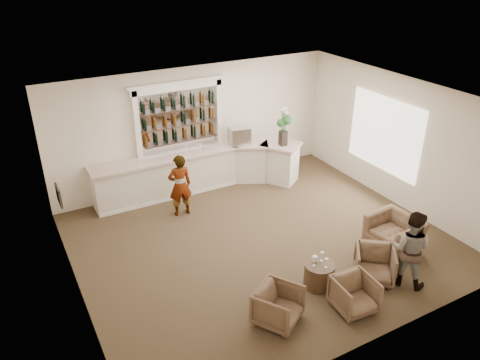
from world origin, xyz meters
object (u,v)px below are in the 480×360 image
armchair_center (354,295)px  armchair_far (394,232)px  bar_counter (200,170)px  flower_vase (284,124)px  sommelier (180,185)px  espresso_machine (239,135)px  armchair_right (374,264)px  guest (410,249)px  armchair_left (278,306)px  cocktail_table (319,275)px

armchair_center → armchair_far: armchair_far is taller
bar_counter → flower_vase: 2.60m
sommelier → armchair_far: sommelier is taller
espresso_machine → armchair_right: bearing=-78.3°
guest → armchair_right: bearing=18.5°
guest → armchair_center: guest is taller
bar_counter → flower_vase: bearing=-17.7°
armchair_left → armchair_center: (1.40, -0.41, -0.02)m
armchair_center → armchair_left: bearing=168.0°
sommelier → armchair_far: bearing=140.1°
bar_counter → armchair_far: bearing=-59.9°
bar_counter → armchair_center: 5.75m
cocktail_table → espresso_machine: 5.04m
armchair_center → flower_vase: flower_vase is taller
guest → espresso_machine: espresso_machine is taller
sommelier → armchair_center: sommelier is taller
espresso_machine → armchair_far: bearing=-63.2°
armchair_far → cocktail_table: bearing=-87.4°
armchair_center → espresso_machine: bearing=87.3°
bar_counter → armchair_center: (0.50, -5.73, -0.24)m
armchair_far → espresso_machine: bearing=-167.1°
guest → armchair_center: size_ratio=2.20×
guest → armchair_right: size_ratio=2.09×
armchair_center → armchair_right: bearing=31.8°
flower_vase → espresso_machine: bearing=146.5°
guest → espresso_machine: 5.66m
armchair_center → armchair_far: bearing=32.5°
armchair_right → flower_vase: 4.81m
armchair_center → espresso_machine: size_ratio=1.34×
cocktail_table → armchair_far: (2.31, 0.30, 0.10)m
bar_counter → sommelier: size_ratio=3.57×
armchair_center → flower_vase: bearing=75.5°
cocktail_table → flower_vase: flower_vase is taller
bar_counter → armchair_far: bar_counter is taller
cocktail_table → espresso_machine: size_ratio=1.09×
armchair_center → espresso_machine: 5.83m
flower_vase → armchair_center: bearing=-108.8°
bar_counter → armchair_center: bearing=-85.1°
bar_counter → cocktail_table: (0.35, -4.87, -0.32)m
sommelier → bar_counter: bearing=-129.6°
sommelier → guest: 5.46m
bar_counter → armchair_right: (1.44, -5.24, -0.22)m
armchair_right → guest: bearing=-0.9°
cocktail_table → armchair_far: bearing=7.4°
armchair_far → bar_counter: bearing=-154.7°
bar_counter → cocktail_table: 4.90m
sommelier → armchair_left: size_ratio=2.08×
armchair_left → armchair_center: bearing=-48.6°
guest → armchair_right: (-0.47, 0.39, -0.46)m
sommelier → guest: guest is taller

